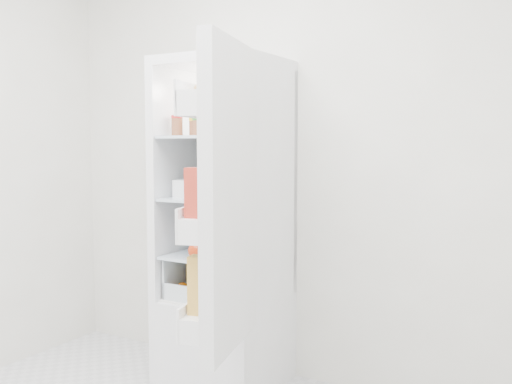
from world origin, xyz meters
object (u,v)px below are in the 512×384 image
Objects in this scene: red_cabbage at (241,238)px; fridge_door at (224,203)px; refrigerator at (229,266)px; mushroom_bowl at (207,241)px.

red_cabbage is 0.77m from fridge_door.
fridge_door is (0.31, -0.65, 0.27)m from red_cabbage.
red_cabbage is at bearing 18.72° from refrigerator.
red_cabbage is 0.94× the size of mushroom_bowl.
mushroom_bowl is at bearing -179.82° from red_cabbage.
mushroom_bowl is 0.13× the size of fridge_door.
refrigerator is at bearing 16.58° from fridge_door.
red_cabbage is at bearing 0.18° from mushroom_bowl.
mushroom_bowl is at bearing 25.46° from fridge_door.
refrigerator reaches higher than mushroom_bowl.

